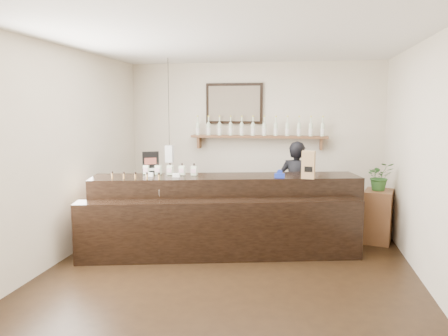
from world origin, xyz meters
The scene contains 10 objects.
ground centered at (0.00, 0.00, 0.00)m, with size 5.00×5.00×0.00m, color black.
room_shell centered at (0.00, 0.00, 1.70)m, with size 5.00×5.00×5.00m.
back_wall_decor centered at (-0.15, 2.37, 1.76)m, with size 2.66×0.96×1.69m.
counter centered at (-0.20, 0.56, 0.49)m, with size 3.80×1.84×1.22m.
promo_sign centered at (-1.30, 0.67, 1.21)m, with size 0.22×0.12×0.33m.
paper_bag centered at (0.94, 0.66, 1.24)m, with size 0.19×0.15×0.38m.
tape_dispenser centered at (0.55, 0.64, 1.09)m, with size 0.14×0.05×0.12m.
side_cabinet centered at (2.00, 1.39, 0.39)m, with size 0.52×0.62×0.78m.
potted_plant centered at (2.00, 1.39, 0.99)m, with size 0.38×0.33×0.42m, color #2C5C25.
shopkeeper centered at (0.78, 1.55, 0.84)m, with size 0.61×0.40×1.69m, color black.
Camera 1 is at (0.81, -5.31, 1.99)m, focal length 35.00 mm.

